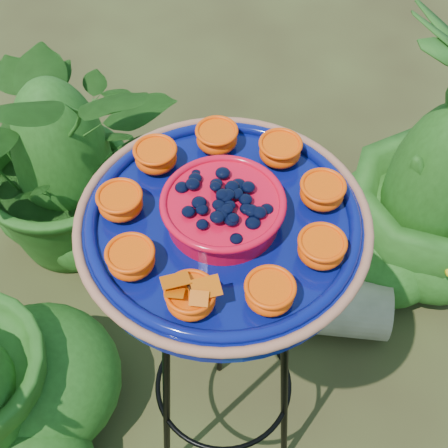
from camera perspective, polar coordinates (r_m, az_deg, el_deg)
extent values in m
plane|color=black|center=(1.82, -2.99, -16.14)|extent=(20.00, 20.00, 0.00)
torus|color=black|center=(1.01, -0.08, -1.42)|extent=(0.32, 0.32, 0.02)
torus|color=black|center=(1.51, -0.06, -14.35)|extent=(0.41, 0.41, 0.01)
cylinder|color=black|center=(1.45, -0.44, -7.09)|extent=(0.04, 0.09, 0.87)
cylinder|color=black|center=(1.36, -5.28, -15.18)|extent=(0.07, 0.07, 0.87)
cylinder|color=black|center=(1.37, 5.54, -14.52)|extent=(0.09, 0.03, 0.87)
cylinder|color=#081060|center=(0.99, -0.08, -0.32)|extent=(0.57, 0.57, 0.04)
torus|color=#AB694D|center=(0.97, -0.08, 0.32)|extent=(0.47, 0.47, 0.02)
torus|color=#081060|center=(0.97, -0.08, 0.46)|extent=(0.43, 0.43, 0.02)
cylinder|color=red|center=(0.95, -0.09, 1.20)|extent=(0.22, 0.22, 0.04)
torus|color=red|center=(0.94, -0.09, 2.04)|extent=(0.19, 0.19, 0.01)
ellipsoid|color=black|center=(0.93, -0.09, 2.28)|extent=(0.15, 0.15, 0.03)
ellipsoid|color=#F94E02|center=(0.99, 8.92, 2.74)|extent=(0.07, 0.07, 0.03)
cylinder|color=#E24604|center=(0.98, 9.05, 3.40)|extent=(0.06, 0.06, 0.01)
ellipsoid|color=#F94E02|center=(1.05, 5.13, 6.54)|extent=(0.07, 0.07, 0.03)
cylinder|color=#E24604|center=(1.03, 5.19, 7.21)|extent=(0.06, 0.06, 0.01)
ellipsoid|color=#F94E02|center=(1.06, -0.66, 7.74)|extent=(0.07, 0.07, 0.03)
cylinder|color=#E24604|center=(1.05, -0.67, 8.41)|extent=(0.06, 0.06, 0.01)
ellipsoid|color=#F94E02|center=(1.04, -6.24, 5.98)|extent=(0.07, 0.07, 0.03)
cylinder|color=#E24604|center=(1.03, -6.32, 6.65)|extent=(0.06, 0.06, 0.01)
ellipsoid|color=#F94E02|center=(0.98, -9.42, 1.80)|extent=(0.07, 0.07, 0.03)
cylinder|color=#E24604|center=(0.97, -9.56, 2.45)|extent=(0.06, 0.06, 0.01)
ellipsoid|color=#F94E02|center=(0.91, -8.47, -3.33)|extent=(0.07, 0.07, 0.03)
cylinder|color=#E24604|center=(0.90, -8.60, -2.70)|extent=(0.06, 0.06, 0.01)
ellipsoid|color=#F94E02|center=(0.87, -3.05, -6.87)|extent=(0.07, 0.07, 0.03)
cylinder|color=#E24604|center=(0.86, -3.09, -6.27)|extent=(0.06, 0.06, 0.01)
ellipsoid|color=#F94E02|center=(0.87, 4.18, -6.45)|extent=(0.07, 0.07, 0.03)
cylinder|color=#E24604|center=(0.86, 4.25, -5.84)|extent=(0.06, 0.06, 0.01)
ellipsoid|color=#F94E02|center=(0.93, 8.85, -2.37)|extent=(0.07, 0.07, 0.03)
cylinder|color=#E24604|center=(0.91, 8.98, -1.74)|extent=(0.06, 0.06, 0.01)
cylinder|color=black|center=(0.85, -3.12, -5.92)|extent=(0.02, 0.02, 0.00)
cube|color=#E04F04|center=(0.85, -4.47, -5.15)|extent=(0.05, 0.04, 0.01)
cube|color=#E04F04|center=(0.84, -1.63, -5.82)|extent=(0.05, 0.04, 0.01)
cylinder|color=tan|center=(1.87, 6.95, -7.20)|extent=(0.54, 0.25, 0.17)
imported|color=#1D4612|center=(1.89, -14.70, 6.56)|extent=(0.87, 0.82, 0.77)
imported|color=#1D4612|center=(1.82, 19.46, 5.00)|extent=(0.65, 0.65, 0.87)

